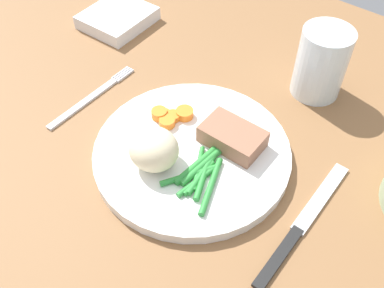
{
  "coord_description": "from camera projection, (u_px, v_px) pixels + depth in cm",
  "views": [
    {
      "loc": [
        23.96,
        -31.33,
        46.37
      ],
      "look_at": [
        1.48,
        -2.71,
        4.6
      ],
      "focal_mm": 40.68,
      "sensor_mm": 36.0,
      "label": 1
    }
  ],
  "objects": [
    {
      "name": "water_glass",
      "position": [
        320.0,
        67.0,
        0.63
      ],
      "size": [
        7.26,
        7.26,
        10.43
      ],
      "color": "silver",
      "rests_on": "dining_table"
    },
    {
      "name": "mashed_potatoes",
      "position": [
        154.0,
        149.0,
        0.53
      ],
      "size": [
        6.36,
        5.98,
        5.18
      ],
      "primitive_type": "ellipsoid",
      "color": "beige",
      "rests_on": "dinner_plate"
    },
    {
      "name": "dining_table",
      "position": [
        196.0,
        144.0,
        0.6
      ],
      "size": [
        120.0,
        90.0,
        2.0
      ],
      "color": "brown",
      "rests_on": "ground"
    },
    {
      "name": "green_beans",
      "position": [
        200.0,
        174.0,
        0.53
      ],
      "size": [
        7.14,
        9.73,
        0.9
      ],
      "color": "#2D8C38",
      "rests_on": "dinner_plate"
    },
    {
      "name": "carrot_slices",
      "position": [
        170.0,
        116.0,
        0.59
      ],
      "size": [
        4.94,
        5.07,
        1.22
      ],
      "color": "orange",
      "rests_on": "dinner_plate"
    },
    {
      "name": "knife",
      "position": [
        302.0,
        225.0,
        0.5
      ],
      "size": [
        1.7,
        20.5,
        0.64
      ],
      "rotation": [
        0.0,
        0.0,
        0.04
      ],
      "color": "black",
      "rests_on": "dining_table"
    },
    {
      "name": "dinner_plate",
      "position": [
        192.0,
        153.0,
        0.57
      ],
      "size": [
        25.64,
        25.64,
        1.6
      ],
      "primitive_type": "cylinder",
      "color": "white",
      "rests_on": "dining_table"
    },
    {
      "name": "napkin",
      "position": [
        118.0,
        18.0,
        0.77
      ],
      "size": [
        10.66,
        11.63,
        2.32
      ],
      "primitive_type": "cube",
      "rotation": [
        0.0,
        0.0,
        0.03
      ],
      "color": "white",
      "rests_on": "dining_table"
    },
    {
      "name": "fork",
      "position": [
        92.0,
        97.0,
        0.65
      ],
      "size": [
        1.44,
        16.6,
        0.4
      ],
      "rotation": [
        0.0,
        0.0,
        -0.03
      ],
      "color": "silver",
      "rests_on": "dining_table"
    },
    {
      "name": "meat_portion",
      "position": [
        232.0,
        137.0,
        0.56
      ],
      "size": [
        8.03,
        5.12,
        2.51
      ],
      "primitive_type": "cube",
      "rotation": [
        0.0,
        0.0,
        0.01
      ],
      "color": "#936047",
      "rests_on": "dinner_plate"
    }
  ]
}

